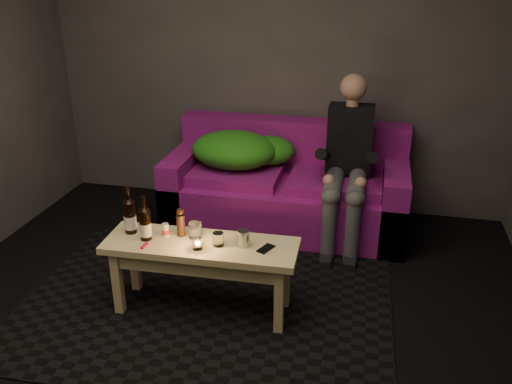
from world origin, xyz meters
TOP-DOWN VIEW (x-y plane):
  - floor at (0.00, 0.00)m, footprint 4.50×4.50m
  - room at (0.00, 0.47)m, footprint 4.50×4.50m
  - rug at (-0.13, 0.50)m, footprint 2.45×1.82m
  - sofa at (0.18, 1.82)m, footprint 1.95×0.88m
  - green_blanket at (-0.22, 1.81)m, footprint 0.86×0.58m
  - person at (0.67, 1.66)m, footprint 0.35×0.81m
  - coffee_table at (-0.13, 0.45)m, footprint 1.21×0.42m
  - beer_bottle_a at (-0.60, 0.49)m, footprint 0.08×0.08m
  - beer_bottle_b at (-0.47, 0.42)m, footprint 0.07×0.07m
  - salt_shaker at (-0.37, 0.49)m, footprint 0.04×0.04m
  - pepper_mill at (-0.28, 0.52)m, footprint 0.06×0.06m
  - tumbler_back at (-0.18, 0.51)m, footprint 0.11×0.11m
  - tealight at (-0.12, 0.38)m, footprint 0.06×0.06m
  - tumbler_front at (-0.01, 0.45)m, footprint 0.07×0.07m
  - steel_cup at (0.14, 0.47)m, footprint 0.09×0.09m
  - smartphone at (0.28, 0.46)m, footprint 0.10×0.14m
  - red_lighter at (-0.44, 0.33)m, footprint 0.03×0.07m

SIDE VIEW (x-z plane):
  - floor at x=0.00m, z-range 0.00..0.00m
  - rug at x=-0.13m, z-range 0.00..0.01m
  - sofa at x=0.18m, z-range -0.12..0.72m
  - coffee_table at x=-0.13m, z-range 0.16..0.65m
  - smartphone at x=0.28m, z-range 0.49..0.50m
  - red_lighter at x=-0.44m, z-range 0.49..0.50m
  - tealight at x=-0.12m, z-range 0.49..0.54m
  - tumbler_front at x=-0.01m, z-range 0.49..0.58m
  - salt_shaker at x=-0.37m, z-range 0.49..0.58m
  - tumbler_back at x=-0.18m, z-range 0.49..0.59m
  - steel_cup at x=0.14m, z-range 0.49..0.60m
  - pepper_mill at x=-0.28m, z-range 0.49..0.63m
  - beer_bottle_b at x=-0.47m, z-range 0.45..0.74m
  - beer_bottle_a at x=-0.60m, z-range 0.45..0.76m
  - green_blanket at x=-0.22m, z-range 0.48..0.78m
  - person at x=0.67m, z-range 0.02..1.32m
  - room at x=0.00m, z-range -0.61..3.89m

